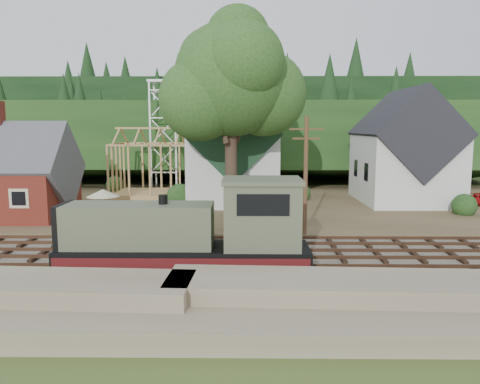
{
  "coord_description": "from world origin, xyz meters",
  "views": [
    {
      "loc": [
        3.08,
        -25.09,
        7.37
      ],
      "look_at": [
        2.72,
        6.0,
        3.0
      ],
      "focal_mm": 35.0,
      "sensor_mm": 36.0,
      "label": 1
    }
  ],
  "objects": [
    {
      "name": "ground",
      "position": [
        0.0,
        0.0,
        0.0
      ],
      "size": [
        140.0,
        140.0,
        0.0
      ],
      "primitive_type": "plane",
      "color": "#384C1E",
      "rests_on": "ground"
    },
    {
      "name": "embankment",
      "position": [
        0.0,
        -8.5,
        0.0
      ],
      "size": [
        64.0,
        5.0,
        1.6
      ],
      "primitive_type": "cube",
      "color": "#7F7259",
      "rests_on": "ground"
    },
    {
      "name": "railroad_bed",
      "position": [
        0.0,
        0.0,
        0.08
      ],
      "size": [
        64.0,
        11.0,
        0.16
      ],
      "primitive_type": "cube",
      "color": "#726B5B",
      "rests_on": "ground"
    },
    {
      "name": "village_flat",
      "position": [
        0.0,
        18.0,
        0.15
      ],
      "size": [
        64.0,
        26.0,
        0.3
      ],
      "primitive_type": "cube",
      "color": "brown",
      "rests_on": "ground"
    },
    {
      "name": "hillside",
      "position": [
        0.0,
        42.0,
        0.0
      ],
      "size": [
        70.0,
        28.96,
        12.74
      ],
      "primitive_type": "cube",
      "rotation": [
        -0.17,
        0.0,
        0.0
      ],
      "color": "#1E3F19",
      "rests_on": "ground"
    },
    {
      "name": "ridge",
      "position": [
        0.0,
        58.0,
        0.0
      ],
      "size": [
        80.0,
        20.0,
        12.0
      ],
      "primitive_type": "cube",
      "color": "black",
      "rests_on": "ground"
    },
    {
      "name": "depot",
      "position": [
        -16.0,
        11.0,
        3.21
      ],
      "size": [
        10.8,
        7.41,
        9.0
      ],
      "color": "#5D1F15",
      "rests_on": "village_flat"
    },
    {
      "name": "church",
      "position": [
        2.0,
        19.68,
        5.18
      ],
      "size": [
        8.4,
        15.17,
        13.0
      ],
      "color": "silver",
      "rests_on": "village_flat"
    },
    {
      "name": "farmhouse",
      "position": [
        18.0,
        19.0,
        4.87
      ],
      "size": [
        8.4,
        10.8,
        10.6
      ],
      "color": "silver",
      "rests_on": "village_flat"
    },
    {
      "name": "timber_frame",
      "position": [
        -6.0,
        22.0,
        3.27
      ],
      "size": [
        8.2,
        6.2,
        6.99
      ],
      "color": "tan",
      "rests_on": "village_flat"
    },
    {
      "name": "lattice_tower",
      "position": [
        -6.0,
        28.0,
        10.03
      ],
      "size": [
        3.2,
        3.2,
        12.12
      ],
      "color": "silver",
      "rests_on": "village_flat"
    },
    {
      "name": "big_tree",
      "position": [
        2.17,
        10.08,
        10.22
      ],
      "size": [
        10.9,
        8.4,
        14.7
      ],
      "color": "#38281E",
      "rests_on": "village_flat"
    },
    {
      "name": "telegraph_pole_near",
      "position": [
        7.0,
        5.2,
        4.25
      ],
      "size": [
        2.2,
        0.28,
        8.0
      ],
      "color": "#4C331E",
      "rests_on": "ground"
    },
    {
      "name": "locomotive",
      "position": [
        0.58,
        -3.0,
        2.11
      ],
      "size": [
        11.87,
        2.97,
        4.75
      ],
      "color": "black",
      "rests_on": "railroad_bed"
    },
    {
      "name": "car_blue",
      "position": [
        -2.5,
        9.0,
        0.88
      ],
      "size": [
        1.72,
        3.54,
        1.16
      ],
      "primitive_type": "imported",
      "rotation": [
        0.0,
        0.0,
        -0.1
      ],
      "color": "#5286B0",
      "rests_on": "village_flat"
    },
    {
      "name": "patio_set",
      "position": [
        -7.18,
        8.06,
        2.5
      ],
      "size": [
        2.33,
        2.33,
        2.59
      ],
      "color": "silver",
      "rests_on": "village_flat"
    }
  ]
}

